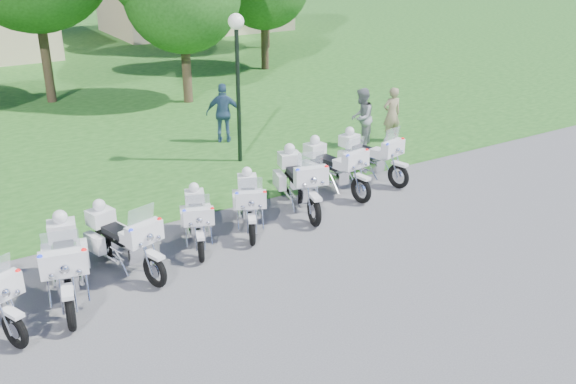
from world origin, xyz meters
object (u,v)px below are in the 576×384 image
motorcycle_6 (334,166)px  bystander_c (224,113)px  motorcycle_4 (249,202)px  motorcycle_3 (197,218)px  bystander_a (392,115)px  bystander_b (361,118)px  motorcycle_1 (65,262)px  lamp_post (237,52)px  motorcycle_7 (370,155)px  motorcycle_5 (300,180)px  motorcycle_2 (123,239)px

motorcycle_6 → bystander_c: 5.21m
motorcycle_4 → motorcycle_3: bearing=30.0°
motorcycle_6 → bystander_a: bearing=-155.5°
motorcycle_4 → motorcycle_6: size_ratio=0.84×
bystander_b → motorcycle_1: bearing=-16.5°
motorcycle_1 → bystander_a: motorcycle_1 is taller
motorcycle_4 → lamp_post: 5.16m
motorcycle_7 → bystander_b: bystander_b is taller
motorcycle_5 → motorcycle_7: (2.69, 0.68, -0.05)m
lamp_post → bystander_c: bearing=77.3°
bystander_a → bystander_b: 1.16m
motorcycle_4 → bystander_c: 6.37m
motorcycle_1 → bystander_c: 9.51m
motorcycle_3 → bystander_a: bearing=-137.8°
motorcycle_5 → lamp_post: bearing=-81.2°
bystander_b → motorcycle_4: bearing=-9.4°
motorcycle_3 → motorcycle_5: motorcycle_5 is taller
bystander_b → bystander_a: bearing=137.2°
motorcycle_2 → bystander_a: 10.63m
motorcycle_2 → bystander_a: bystander_a is taller
motorcycle_5 → bystander_b: bearing=-130.5°
motorcycle_7 → lamp_post: lamp_post is taller
motorcycle_3 → bystander_c: bearing=-101.0°
motorcycle_7 → motorcycle_6: bearing=-2.9°
motorcycle_7 → motorcycle_4: bearing=0.6°
motorcycle_2 → motorcycle_5: size_ratio=0.93×
motorcycle_4 → motorcycle_5: 1.58m
motorcycle_2 → lamp_post: size_ratio=0.55×
motorcycle_1 → bystander_a: 11.95m
motorcycle_5 → bystander_c: size_ratio=1.33×
lamp_post → motorcycle_5: bearing=-95.1°
motorcycle_6 → bystander_b: (2.85, 2.55, 0.24)m
motorcycle_4 → bystander_a: (6.90, 3.23, 0.25)m
bystander_a → motorcycle_7: bearing=47.2°
motorcycle_6 → lamp_post: 4.27m
motorcycle_3 → motorcycle_7: (5.58, 1.10, 0.08)m
motorcycle_6 → motorcycle_3: bearing=4.4°
motorcycle_4 → bystander_a: size_ratio=1.17×
motorcycle_3 → motorcycle_4: (1.34, 0.12, 0.03)m
motorcycle_1 → lamp_post: lamp_post is taller
motorcycle_1 → motorcycle_7: bearing=-155.6°
motorcycle_7 → bystander_a: bystander_a is taller
motorcycle_6 → lamp_post: bearing=-80.2°
lamp_post → motorcycle_7: bearing=-52.5°
bystander_c → motorcycle_5: bearing=112.1°
motorcycle_4 → motorcycle_6: 2.99m
motorcycle_1 → motorcycle_3: size_ratio=1.28×
motorcycle_7 → bystander_a: size_ratio=1.35×
motorcycle_6 → bystander_c: (-0.59, 5.18, 0.26)m
lamp_post → bystander_b: lamp_post is taller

